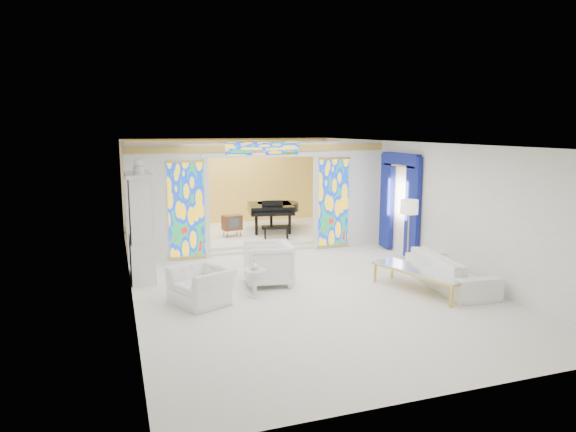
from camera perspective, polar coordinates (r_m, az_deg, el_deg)
name	(u,v)px	position (r m, az deg, el deg)	size (l,w,h in m)	color
floor	(286,272)	(12.14, -0.20, -6.24)	(12.00, 12.00, 0.00)	silver
ceiling	(286,144)	(11.68, -0.21, 8.06)	(7.00, 12.00, 0.02)	silver
wall_back	(230,183)	(17.56, -6.51, 3.66)	(7.00, 0.02, 3.00)	silver
wall_front	(444,282)	(6.56, 16.98, -7.04)	(7.00, 0.02, 3.00)	silver
wall_left	(127,218)	(11.21, -17.41, -0.17)	(0.02, 12.00, 3.00)	silver
wall_right	(417,202)	(13.35, 14.18, 1.51)	(0.02, 12.00, 3.00)	silver
partition_wall	(262,192)	(13.68, -2.89, 2.64)	(7.00, 0.22, 3.00)	silver
stained_glass_left	(186,210)	(13.22, -11.24, 0.66)	(0.90, 0.04, 2.40)	gold
stained_glass_right	(333,202)	(14.32, 5.07, 1.51)	(0.90, 0.04, 2.40)	gold
stained_glass_transom	(263,148)	(13.49, -2.81, 7.51)	(2.00, 0.04, 0.34)	gold
alcove_platform	(244,234)	(15.95, -4.94, -2.06)	(6.80, 3.80, 0.18)	silver
gold_curtain_back	(230,183)	(17.44, -6.42, 3.62)	(6.70, 0.10, 2.90)	#EBC051
chandelier	(250,155)	(15.58, -4.26, 6.80)	(0.48, 0.48, 0.30)	gold
blue_drapes	(399,196)	(13.87, 12.28, 2.21)	(0.14, 1.85, 2.65)	navy
china_cabinet	(141,227)	(11.87, -16.05, -1.20)	(0.56, 1.46, 2.72)	silver
armchair_left	(202,285)	(10.10, -9.57, -7.62)	(1.08, 0.95, 0.70)	white
armchair_right	(268,264)	(11.12, -2.24, -5.30)	(0.98, 1.01, 0.92)	white
sofa	(450,271)	(11.51, 17.56, -5.80)	(2.39, 0.93, 0.70)	white
side_table	(255,279)	(10.37, -3.70, -6.97)	(0.51, 0.51, 0.55)	silver
vase	(255,265)	(10.30, -3.72, -5.48)	(0.17, 0.17, 0.17)	silver
coffee_table	(419,271)	(10.96, 14.40, -5.97)	(1.25, 2.22, 0.47)	silver
floor_lamp	(409,210)	(12.38, 13.31, 0.62)	(0.52, 0.52, 1.68)	gold
grand_piano	(274,208)	(16.07, -1.57, 0.87)	(1.87, 2.62, 1.01)	black
tv_console	(232,223)	(15.23, -6.24, -0.73)	(0.60, 0.46, 0.63)	#55361E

